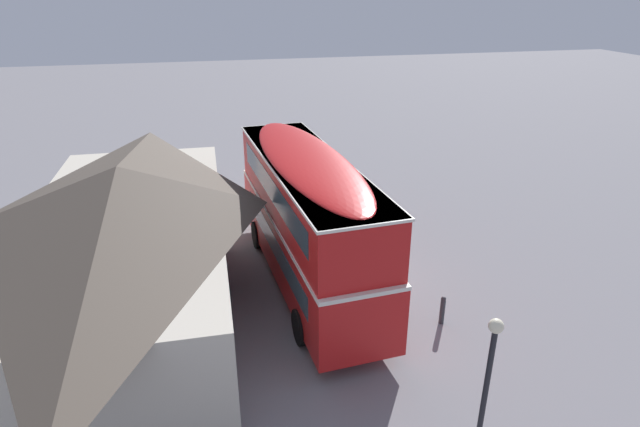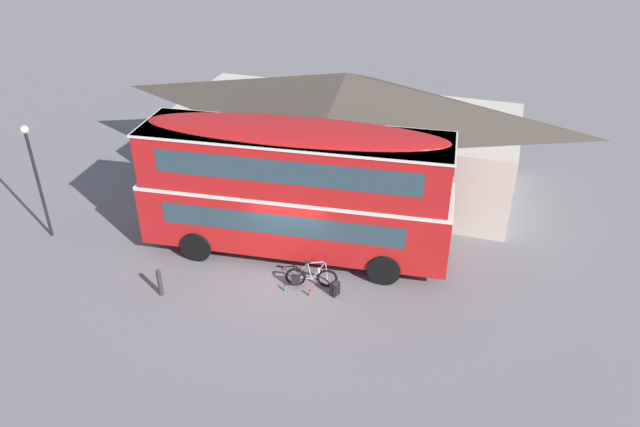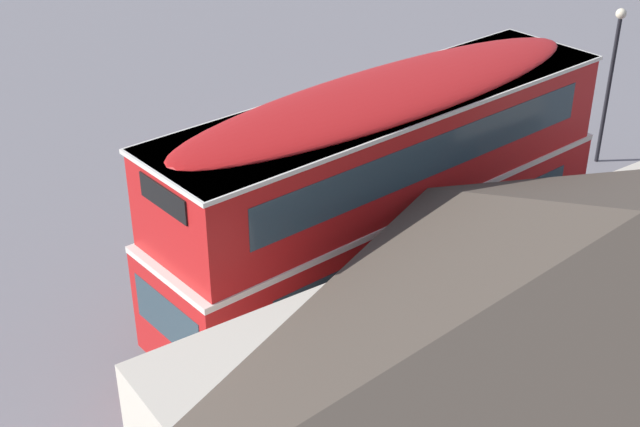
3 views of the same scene
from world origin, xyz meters
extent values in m
plane|color=slate|center=(0.00, 0.00, 0.00)|extent=(120.00, 120.00, 0.00)
cylinder|color=black|center=(2.98, 2.75, 0.55)|extent=(1.12, 0.37, 1.10)
cylinder|color=black|center=(3.17, 0.37, 0.55)|extent=(1.12, 0.37, 1.10)
cylinder|color=black|center=(-3.48, 2.23, 0.55)|extent=(1.12, 0.37, 1.10)
cylinder|color=black|center=(-3.29, -0.14, 0.55)|extent=(1.12, 0.37, 1.10)
cube|color=red|center=(-0.16, 1.30, 1.52)|extent=(10.61, 3.32, 2.10)
cube|color=white|center=(-0.16, 1.30, 2.60)|extent=(10.64, 3.34, 0.12)
cube|color=red|center=(-0.16, 1.30, 3.58)|extent=(10.30, 3.24, 1.90)
ellipsoid|color=red|center=(-0.16, 1.30, 4.61)|extent=(10.09, 3.18, 0.36)
cube|color=#2D424C|center=(5.03, 1.71, 1.77)|extent=(0.22, 2.05, 0.90)
cube|color=black|center=(4.90, 1.70, 4.10)|extent=(0.17, 1.38, 0.44)
cube|color=#2D424C|center=(-0.26, 0.05, 1.82)|extent=(8.13, 0.68, 0.76)
cube|color=#2D424C|center=(-0.06, 0.09, 3.73)|extent=(8.54, 0.72, 0.80)
cube|color=#2D424C|center=(-0.45, 2.52, 1.82)|extent=(8.13, 0.68, 0.76)
cube|color=#2D424C|center=(-0.25, 2.51, 3.73)|extent=(8.54, 0.72, 0.80)
cube|color=white|center=(-0.16, 1.30, 4.49)|extent=(10.41, 3.33, 0.08)
torus|color=black|center=(1.46, -0.36, 0.34)|extent=(0.68, 0.22, 0.68)
torus|color=black|center=(0.45, -0.58, 0.34)|extent=(0.68, 0.22, 0.68)
cylinder|color=#B2B2B7|center=(1.46, -0.36, 0.34)|extent=(0.07, 0.11, 0.05)
cylinder|color=#B2B2B7|center=(0.45, -0.58, 0.34)|extent=(0.07, 0.11, 0.05)
cylinder|color=#B7B7BC|center=(1.19, -0.42, 0.63)|extent=(0.46, 0.14, 0.73)
cylinder|color=#B7B7BC|center=(1.12, -0.43, 0.95)|extent=(0.57, 0.16, 0.12)
cylinder|color=#B7B7BC|center=(0.91, -0.48, 0.59)|extent=(0.18, 0.07, 0.63)
cylinder|color=#B7B7BC|center=(0.71, -0.52, 0.31)|extent=(0.53, 0.14, 0.09)
cylinder|color=#B7B7BC|center=(0.65, -0.54, 0.62)|extent=(0.41, 0.11, 0.58)
cylinder|color=#B7B7BC|center=(1.43, -0.36, 0.66)|extent=(0.10, 0.05, 0.65)
cylinder|color=black|center=(1.40, -0.37, 1.04)|extent=(0.13, 0.46, 0.03)
ellipsoid|color=black|center=(0.82, -0.50, 0.93)|extent=(0.28, 0.15, 0.06)
cube|color=black|center=(0.51, -0.73, 0.36)|extent=(0.30, 0.20, 0.32)
cylinder|color=silver|center=(1.19, -0.42, 0.63)|extent=(0.07, 0.07, 0.18)
cube|color=black|center=(1.81, -0.69, 0.24)|extent=(0.31, 0.35, 0.48)
ellipsoid|color=black|center=(1.81, -0.69, 0.48)|extent=(0.29, 0.33, 0.10)
cube|color=black|center=(1.70, -0.64, 0.17)|extent=(0.12, 0.20, 0.17)
cylinder|color=black|center=(1.88, -0.81, 0.24)|extent=(0.05, 0.05, 0.39)
cylinder|color=black|center=(1.94, -0.66, 0.24)|extent=(0.05, 0.05, 0.39)
cylinder|color=green|center=(0.21, -0.96, 0.10)|extent=(0.07, 0.07, 0.21)
cylinder|color=black|center=(0.21, -0.96, 0.22)|extent=(0.04, 0.04, 0.03)
cylinder|color=#D84C33|center=(1.07, -0.99, 0.11)|extent=(0.07, 0.07, 0.23)
cylinder|color=black|center=(1.07, -0.99, 0.24)|extent=(0.04, 0.04, 0.02)
cube|color=beige|center=(0.06, 7.16, 1.59)|extent=(13.93, 6.24, 3.17)
pyramid|color=#4C4238|center=(0.06, 7.16, 3.96)|extent=(14.34, 6.65, 1.57)
cube|color=#3D2319|center=(0.00, 4.15, 1.05)|extent=(1.10, 0.06, 2.10)
cube|color=#2D424C|center=(-3.45, 4.21, 1.74)|extent=(1.10, 0.06, 0.90)
cube|color=#2D424C|center=(3.46, 4.09, 1.74)|extent=(1.10, 0.06, 0.90)
cylinder|color=black|center=(-9.19, -0.26, 2.04)|extent=(0.11, 0.11, 4.09)
sphere|color=#F2E5BF|center=(-9.19, -0.26, 4.21)|extent=(0.28, 0.28, 0.28)
cylinder|color=#333338|center=(-3.52, -2.27, 0.42)|extent=(0.16, 0.16, 0.85)
sphere|color=#333338|center=(-3.52, -2.27, 0.89)|extent=(0.16, 0.16, 0.16)
camera|label=1|loc=(-16.02, 4.56, 9.82)|focal=29.40mm
camera|label=2|loc=(5.82, -15.78, 12.22)|focal=34.42mm
camera|label=3|loc=(10.20, 13.39, 10.85)|focal=49.78mm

